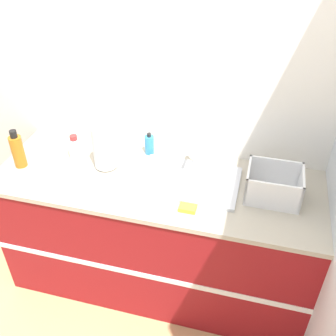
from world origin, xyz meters
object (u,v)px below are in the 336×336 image
object	(u,v)px
paper_towel_roll	(104,147)
dish_rack	(273,187)
bottle_white_spray	(75,148)
soap_dispenser	(149,145)
bottle_amber	(18,151)
sink	(189,179)

from	to	relation	value
paper_towel_roll	dish_rack	size ratio (longest dim) A/B	0.95
bottle_white_spray	soap_dispenser	world-z (taller)	bottle_white_spray
paper_towel_roll	soap_dispenser	size ratio (longest dim) A/B	1.90
dish_rack	soap_dispenser	distance (m)	0.81
dish_rack	soap_dispenser	bearing A→B (deg)	163.04
bottle_amber	soap_dispenser	size ratio (longest dim) A/B	1.68
paper_towel_roll	soap_dispenser	xyz separation A→B (m)	(0.21, 0.20, -0.08)
paper_towel_roll	bottle_white_spray	bearing A→B (deg)	169.63
bottle_white_spray	soap_dispenser	distance (m)	0.46
bottle_white_spray	bottle_amber	bearing A→B (deg)	-150.48
sink	dish_rack	world-z (taller)	sink
dish_rack	bottle_amber	distance (m)	1.49
paper_towel_roll	sink	bearing A→B (deg)	-2.32
bottle_white_spray	sink	bearing A→B (deg)	-4.73
sink	soap_dispenser	distance (m)	0.38
soap_dispenser	bottle_amber	bearing A→B (deg)	-155.49
bottle_white_spray	dish_rack	bearing A→B (deg)	-3.41
paper_towel_roll	dish_rack	xyz separation A→B (m)	(0.98, -0.03, -0.07)
dish_rack	bottle_amber	size ratio (longest dim) A/B	1.20
bottle_white_spray	paper_towel_roll	bearing A→B (deg)	-10.37
bottle_amber	bottle_white_spray	xyz separation A→B (m)	(0.29, 0.16, -0.04)
paper_towel_roll	dish_rack	bearing A→B (deg)	-1.85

